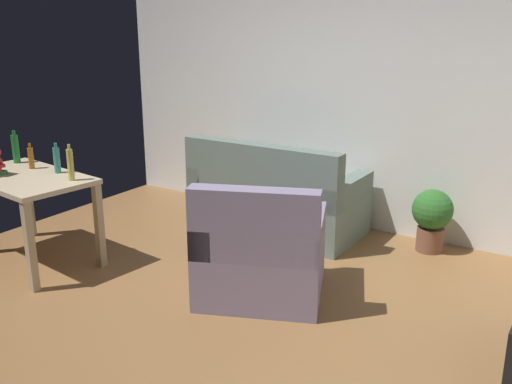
% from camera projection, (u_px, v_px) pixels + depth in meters
% --- Properties ---
extents(ground_plane, '(5.20, 4.40, 0.02)m').
position_uv_depth(ground_plane, '(208.00, 305.00, 4.19)').
color(ground_plane, olive).
extents(wall_rear, '(5.20, 0.10, 2.70)m').
position_uv_depth(wall_rear, '(341.00, 90.00, 5.58)').
color(wall_rear, white).
rests_on(wall_rear, ground_plane).
extents(couch, '(1.62, 0.84, 0.92)m').
position_uv_depth(couch, '(275.00, 201.00, 5.58)').
color(couch, slate).
rests_on(couch, ground_plane).
extents(desk, '(1.28, 0.84, 0.76)m').
position_uv_depth(desk, '(25.00, 188.00, 4.79)').
color(desk, '#C6B28E').
rests_on(desk, ground_plane).
extents(potted_plant, '(0.36, 0.36, 0.57)m').
position_uv_depth(potted_plant, '(432.00, 216.00, 5.08)').
color(potted_plant, brown).
rests_on(potted_plant, ground_plane).
extents(armchair, '(1.15, 1.12, 0.92)m').
position_uv_depth(armchair, '(261.00, 256.00, 4.24)').
color(armchair, gray).
rests_on(armchair, ground_plane).
extents(bottle_green, '(0.06, 0.06, 0.30)m').
position_uv_depth(bottle_green, '(16.00, 148.00, 5.15)').
color(bottle_green, '#1E722D').
rests_on(bottle_green, desk).
extents(bottle_amber, '(0.05, 0.05, 0.22)m').
position_uv_depth(bottle_amber, '(31.00, 158.00, 4.95)').
color(bottle_amber, '#9E6019').
rests_on(bottle_amber, desk).
extents(bottle_tall, '(0.05, 0.05, 0.26)m').
position_uv_depth(bottle_tall, '(57.00, 160.00, 4.81)').
color(bottle_tall, teal).
rests_on(bottle_tall, desk).
extents(bottle_squat, '(0.05, 0.05, 0.30)m').
position_uv_depth(bottle_squat, '(70.00, 164.00, 4.57)').
color(bottle_squat, '#BCB24C').
rests_on(bottle_squat, desk).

